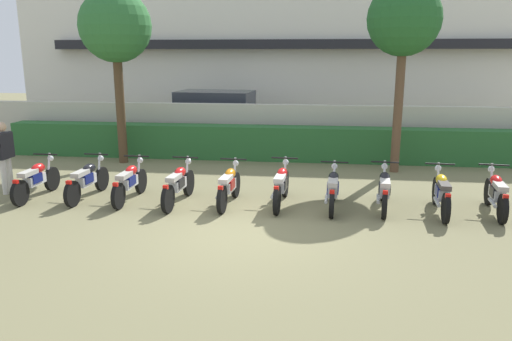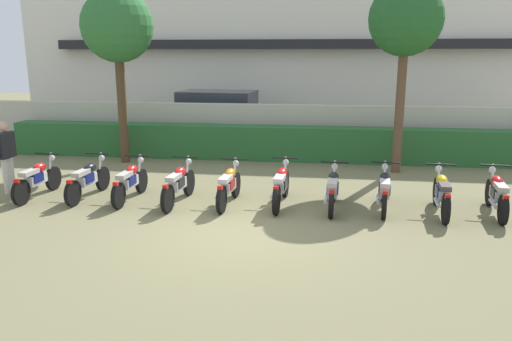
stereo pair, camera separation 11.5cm
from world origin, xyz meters
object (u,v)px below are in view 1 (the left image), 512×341
(motorcycle_in_row_0, at_px, (36,179))
(motorcycle_in_row_1, at_px, (87,180))
(tree_near_inspector, at_px, (115,28))
(parked_car, at_px, (220,117))
(motorcycle_in_row_2, at_px, (130,182))
(motorcycle_in_row_3, at_px, (178,184))
(tree_far_side, at_px, (404,21))
(motorcycle_in_row_6, at_px, (333,189))
(motorcycle_in_row_4, at_px, (229,185))
(motorcycle_in_row_8, at_px, (441,192))
(motorcycle_in_row_5, at_px, (281,185))
(motorcycle_in_row_9, at_px, (496,193))
(motorcycle_in_row_7, at_px, (384,189))
(inspector_person, at_px, (4,151))

(motorcycle_in_row_0, height_order, motorcycle_in_row_1, same)
(tree_near_inspector, xyz_separation_m, motorcycle_in_row_0, (-0.52, -3.88, -3.50))
(motorcycle_in_row_0, bearing_deg, parked_car, -18.13)
(motorcycle_in_row_2, relative_size, motorcycle_in_row_3, 0.95)
(parked_car, distance_m, tree_far_side, 7.69)
(motorcycle_in_row_3, relative_size, motorcycle_in_row_6, 1.09)
(motorcycle_in_row_3, bearing_deg, motorcycle_in_row_6, -85.32)
(motorcycle_in_row_4, distance_m, motorcycle_in_row_6, 2.24)
(motorcycle_in_row_1, relative_size, motorcycle_in_row_8, 1.01)
(motorcycle_in_row_3, relative_size, motorcycle_in_row_5, 0.99)
(motorcycle_in_row_0, relative_size, motorcycle_in_row_6, 1.04)
(motorcycle_in_row_1, bearing_deg, motorcycle_in_row_6, -88.03)
(tree_near_inspector, bearing_deg, motorcycle_in_row_4, -44.38)
(motorcycle_in_row_1, bearing_deg, motorcycle_in_row_9, -87.16)
(motorcycle_in_row_1, distance_m, motorcycle_in_row_9, 8.86)
(motorcycle_in_row_1, distance_m, motorcycle_in_row_7, 6.61)
(motorcycle_in_row_2, xyz_separation_m, motorcycle_in_row_6, (4.51, -0.04, -0.00))
(motorcycle_in_row_9, bearing_deg, motorcycle_in_row_7, 95.83)
(motorcycle_in_row_3, height_order, motorcycle_in_row_9, motorcycle_in_row_3)
(motorcycle_in_row_5, distance_m, inspector_person, 6.53)
(motorcycle_in_row_0, height_order, motorcycle_in_row_9, motorcycle_in_row_9)
(motorcycle_in_row_1, relative_size, motorcycle_in_row_4, 1.06)
(motorcycle_in_row_1, height_order, motorcycle_in_row_5, motorcycle_in_row_5)
(tree_far_side, relative_size, motorcycle_in_row_4, 2.83)
(motorcycle_in_row_3, relative_size, inspector_person, 1.14)
(motorcycle_in_row_0, distance_m, motorcycle_in_row_2, 2.20)
(motorcycle_in_row_8, bearing_deg, motorcycle_in_row_3, 94.83)
(tree_far_side, relative_size, motorcycle_in_row_1, 2.66)
(motorcycle_in_row_1, bearing_deg, motorcycle_in_row_4, -88.65)
(motorcycle_in_row_1, bearing_deg, inspector_person, 88.06)
(motorcycle_in_row_6, bearing_deg, motorcycle_in_row_0, 93.56)
(parked_car, relative_size, motorcycle_in_row_2, 2.51)
(tree_near_inspector, relative_size, motorcycle_in_row_0, 2.73)
(motorcycle_in_row_2, relative_size, motorcycle_in_row_4, 1.03)
(tree_far_side, bearing_deg, motorcycle_in_row_8, -83.78)
(tree_near_inspector, height_order, motorcycle_in_row_8, tree_near_inspector)
(motorcycle_in_row_7, xyz_separation_m, motorcycle_in_row_9, (2.25, -0.03, 0.00))
(motorcycle_in_row_5, bearing_deg, motorcycle_in_row_7, -87.39)
(tree_far_side, relative_size, inspector_person, 3.00)
(parked_car, distance_m, motorcycle_in_row_6, 8.64)
(tree_far_side, relative_size, motorcycle_in_row_9, 2.73)
(parked_car, xyz_separation_m, inspector_person, (-3.66, -7.37, 0.07))
(motorcycle_in_row_3, distance_m, motorcycle_in_row_6, 3.36)
(motorcycle_in_row_5, bearing_deg, motorcycle_in_row_0, 95.04)
(motorcycle_in_row_6, bearing_deg, tree_near_inspector, 61.44)
(motorcycle_in_row_0, xyz_separation_m, motorcycle_in_row_4, (4.47, 0.02, 0.00))
(motorcycle_in_row_6, bearing_deg, motorcycle_in_row_1, 92.33)
(parked_car, bearing_deg, motorcycle_in_row_0, -104.80)
(tree_near_inspector, height_order, motorcycle_in_row_0, tree_near_inspector)
(motorcycle_in_row_4, relative_size, motorcycle_in_row_5, 0.92)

